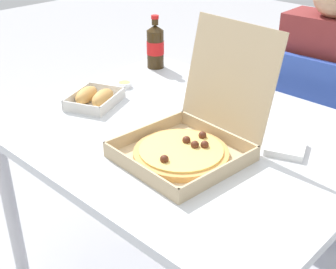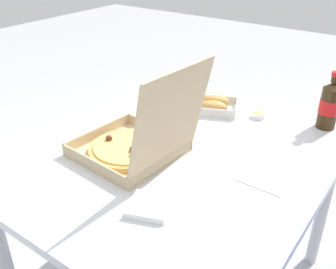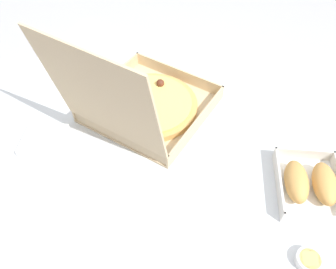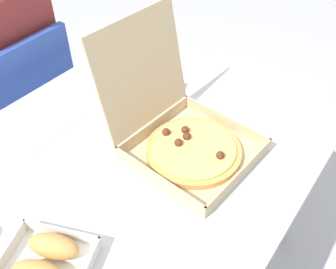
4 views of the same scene
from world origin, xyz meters
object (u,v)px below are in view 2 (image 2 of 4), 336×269
Objects in this scene: pizza_box_open at (136,144)px; cola_bottle at (330,105)px; dipping_sauce_cup at (258,115)px; napkin_pile at (150,206)px; paper_menu at (271,172)px; bread_side_box at (214,105)px.

cola_bottle is (-0.60, 0.45, 0.05)m from pizza_box_open.
napkin_pile is at bearing 0.04° from dipping_sauce_cup.
cola_bottle is 1.07× the size of paper_menu.
pizza_box_open is 1.93× the size of paper_menu.
pizza_box_open reaches higher than cola_bottle.
pizza_box_open is at bearing -21.81° from dipping_sauce_cup.
napkin_pile is at bearing -17.35° from cola_bottle.
paper_menu is 0.40m from dipping_sauce_cup.
cola_bottle is at bearing 174.68° from paper_menu.
bread_side_box is 4.16× the size of dipping_sauce_cup.
paper_menu is at bearing 51.81° from bread_side_box.
pizza_box_open is 0.45m from paper_menu.
pizza_box_open is 3.69× the size of napkin_pile.
paper_menu is (0.42, -0.05, -0.09)m from cola_bottle.
pizza_box_open is at bearing -132.25° from napkin_pile.
dipping_sauce_cup is (-0.34, -0.20, 0.01)m from paper_menu.
cola_bottle is 0.83m from napkin_pile.
cola_bottle is at bearing 105.79° from bread_side_box.
dipping_sauce_cup is at bearing -179.96° from napkin_pile.
bread_side_box is at bearing 176.58° from pizza_box_open.
pizza_box_open is at bearing -3.42° from bread_side_box.
cola_bottle reaches higher than dipping_sauce_cup.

